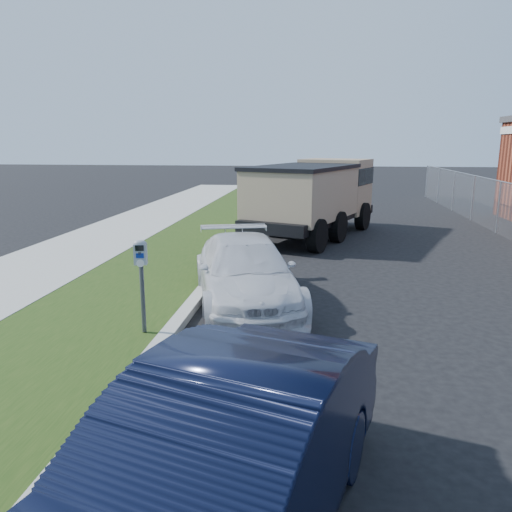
# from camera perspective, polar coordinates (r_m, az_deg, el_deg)

# --- Properties ---
(ground) EXTENTS (120.00, 120.00, 0.00)m
(ground) POSITION_cam_1_polar(r_m,az_deg,el_deg) (8.76, 8.40, -8.10)
(ground) COLOR black
(ground) RESTS_ON ground
(streetside) EXTENTS (6.12, 50.00, 0.15)m
(streetside) POSITION_cam_1_polar(r_m,az_deg,el_deg) (11.88, -19.77, -2.77)
(streetside) COLOR gray
(streetside) RESTS_ON ground
(parking_meter) EXTENTS (0.23, 0.17, 1.50)m
(parking_meter) POSITION_cam_1_polar(r_m,az_deg,el_deg) (7.99, -13.00, -1.12)
(parking_meter) COLOR #3F4247
(parking_meter) RESTS_ON ground
(white_wagon) EXTENTS (2.94, 4.77, 1.29)m
(white_wagon) POSITION_cam_1_polar(r_m,az_deg,el_deg) (9.77, -1.19, -1.77)
(white_wagon) COLOR silver
(white_wagon) RESTS_ON ground
(navy_sedan) EXTENTS (2.74, 4.72, 1.47)m
(navy_sedan) POSITION_cam_1_polar(r_m,az_deg,el_deg) (4.00, -4.56, -23.69)
(navy_sedan) COLOR black
(navy_sedan) RESTS_ON ground
(dump_truck) EXTENTS (4.51, 6.81, 2.51)m
(dump_truck) POSITION_cam_1_polar(r_m,az_deg,el_deg) (17.11, 6.77, 7.08)
(dump_truck) COLOR black
(dump_truck) RESTS_ON ground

